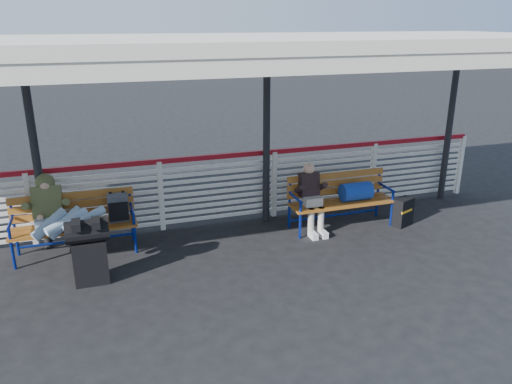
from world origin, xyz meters
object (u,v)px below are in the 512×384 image
object	(u,v)px
luggage_stack	(89,249)
bench_right	(347,194)
bench_left	(86,216)
traveler_man	(61,217)
suitcase_side	(403,212)
companion_person	(312,197)

from	to	relation	value
luggage_stack	bench_right	distance (m)	4.25
bench_left	traveler_man	size ratio (longest dim) A/B	1.10
traveler_man	suitcase_side	distance (m)	5.51
bench_left	traveler_man	distance (m)	0.49
traveler_man	suitcase_side	xyz separation A→B (m)	(5.48, -0.29, -0.49)
companion_person	suitcase_side	distance (m)	1.66
luggage_stack	bench_left	world-z (taller)	bench_left
traveler_man	companion_person	bearing A→B (deg)	0.14
traveler_man	bench_right	bearing A→B (deg)	0.32
bench_left	bench_right	bearing A→B (deg)	-4.40
luggage_stack	suitcase_side	distance (m)	5.15
luggage_stack	companion_person	size ratio (longest dim) A/B	0.80
suitcase_side	bench_right	bearing A→B (deg)	138.63
bench_right	traveler_man	size ratio (longest dim) A/B	1.10
bench_right	companion_person	bearing A→B (deg)	-178.63
luggage_stack	companion_person	world-z (taller)	companion_person
bench_right	suitcase_side	world-z (taller)	bench_right
bench_left	suitcase_side	xyz separation A→B (m)	(5.16, -0.64, -0.34)
luggage_stack	companion_person	bearing A→B (deg)	10.71
luggage_stack	bench_right	world-z (taller)	bench_right
luggage_stack	suitcase_side	bearing A→B (deg)	4.01
bench_left	luggage_stack	bearing A→B (deg)	-88.32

